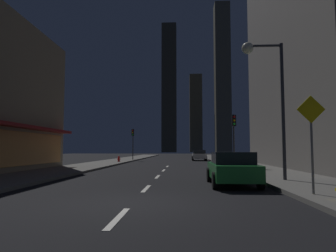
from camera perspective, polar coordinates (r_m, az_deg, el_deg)
name	(u,v)px	position (r m, az deg, el deg)	size (l,w,h in m)	color
ground_plane	(173,161)	(41.04, 0.89, -6.62)	(78.00, 136.00, 0.10)	black
sidewalk_right	(225,160)	(41.37, 10.68, -6.35)	(4.00, 76.00, 0.15)	#605E59
sidewalk_left	(121,160)	(41.88, -8.79, -6.35)	(4.00, 76.00, 0.15)	#605E59
lane_marking_center	(158,177)	(17.51, -1.98, -9.48)	(0.16, 23.00, 0.01)	silver
skyscraper_distant_tall	(169,88)	(153.83, 0.21, 7.20)	(7.29, 6.23, 64.78)	#39362A
skyscraper_distant_mid	(196,113)	(168.36, 5.22, 2.35)	(6.71, 8.88, 42.36)	#494536
skyscraper_distant_short	(222,77)	(146.23, 10.15, 8.98)	(7.05, 7.81, 70.25)	brown
car_parked_near	(232,168)	(13.66, 11.92, -7.74)	(1.98, 4.24, 1.45)	#1E722D
car_parked_far	(199,155)	(42.46, 5.84, -5.45)	(1.98, 4.24, 1.45)	silver
fire_hydrant_far_left	(119,159)	(35.24, -9.20, -6.12)	(0.42, 0.30, 0.65)	red
traffic_light_near_right	(234,129)	(24.85, 12.24, -0.51)	(0.32, 0.48, 4.20)	#2D2D2D
traffic_light_far_left	(133,137)	(42.09, -6.60, -2.12)	(0.32, 0.48, 4.20)	#2D2D2D
street_lamp_right	(265,76)	(15.47, 17.64, 8.91)	(1.96, 0.56, 6.58)	#38383D
pedestrian_crossing_sign	(312,135)	(10.80, 25.29, -1.57)	(0.91, 0.09, 3.15)	slate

